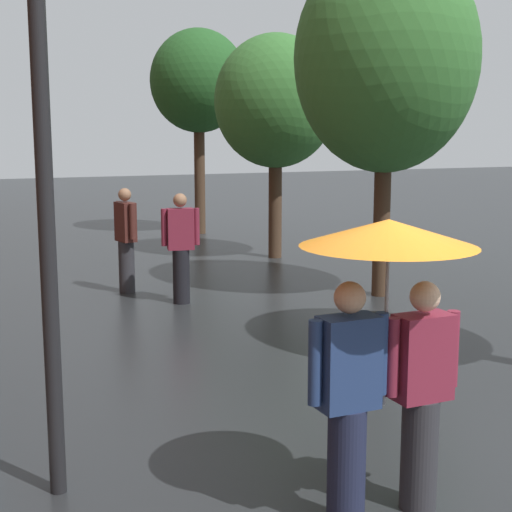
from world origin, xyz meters
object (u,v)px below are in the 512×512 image
(street_tree_3, at_px, (199,82))
(street_lamp_post, at_px, (44,161))
(street_tree_1, at_px, (386,59))
(street_tree_2, at_px, (276,102))
(couple_under_umbrella, at_px, (387,318))
(pedestrian_walking_far, at_px, (126,240))
(pedestrian_walking_midground, at_px, (181,248))

(street_tree_3, bearing_deg, street_lamp_post, -113.76)
(street_tree_1, relative_size, street_tree_3, 1.06)
(street_tree_2, bearing_deg, couple_under_umbrella, -111.21)
(street_tree_1, relative_size, street_tree_2, 1.20)
(street_tree_2, distance_m, street_lamp_post, 10.68)
(street_tree_3, relative_size, street_lamp_post, 1.25)
(street_lamp_post, bearing_deg, street_tree_1, 39.12)
(couple_under_umbrella, distance_m, street_lamp_post, 2.57)
(street_tree_3, height_order, couple_under_umbrella, street_tree_3)
(couple_under_umbrella, relative_size, pedestrian_walking_far, 1.20)
(street_tree_2, distance_m, pedestrian_walking_far, 4.90)
(street_tree_3, relative_size, couple_under_umbrella, 2.50)
(street_tree_1, xyz_separation_m, street_lamp_post, (-5.90, -4.80, -1.30))
(street_tree_3, distance_m, pedestrian_walking_far, 7.87)
(couple_under_umbrella, height_order, pedestrian_walking_midground, couple_under_umbrella)
(street_lamp_post, relative_size, pedestrian_walking_far, 2.41)
(street_tree_3, xyz_separation_m, couple_under_umbrella, (-3.74, -14.30, -2.44))
(street_lamp_post, distance_m, pedestrian_walking_midground, 6.41)
(street_tree_2, xyz_separation_m, pedestrian_walking_far, (-3.72, -2.18, -2.33))
(street_tree_2, bearing_deg, street_tree_1, -90.29)
(street_tree_2, bearing_deg, pedestrian_walking_far, -149.61)
(street_tree_2, relative_size, couple_under_umbrella, 2.22)
(couple_under_umbrella, height_order, pedestrian_walking_far, couple_under_umbrella)
(street_tree_1, xyz_separation_m, pedestrian_walking_far, (-3.70, 1.87, -2.85))
(street_tree_1, distance_m, pedestrian_walking_midground, 4.30)
(couple_under_umbrella, xyz_separation_m, pedestrian_walking_far, (0.20, 7.93, -0.53))
(street_lamp_post, distance_m, pedestrian_walking_far, 7.20)
(street_tree_2, xyz_separation_m, street_lamp_post, (-5.92, -8.85, -0.78))
(pedestrian_walking_far, bearing_deg, street_tree_2, 30.39)
(street_tree_3, bearing_deg, pedestrian_walking_midground, -111.60)
(street_tree_2, height_order, street_tree_3, street_tree_3)
(street_tree_2, relative_size, street_lamp_post, 1.11)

